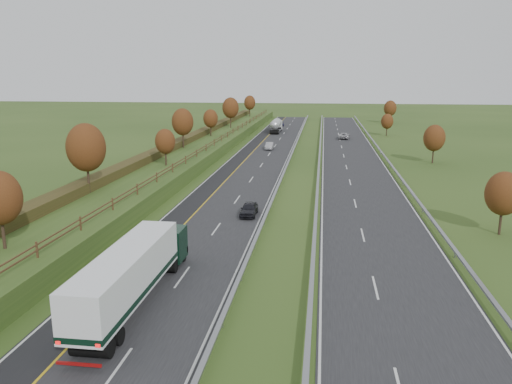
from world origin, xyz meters
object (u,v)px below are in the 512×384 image
box_lorry (134,271)px  car_dark_near (249,209)px  road_tanker (276,125)px  car_oncoming (344,136)px  car_small_far (280,124)px  car_silver_mid (269,146)px

box_lorry → car_dark_near: bearing=79.2°
road_tanker → car_oncoming: bearing=-34.8°
box_lorry → car_small_far: box_lorry is taller
box_lorry → car_silver_mid: (1.11, 71.37, -1.59)m
box_lorry → car_dark_near: box_lorry is taller
car_silver_mid → box_lorry: bearing=-91.8°
car_dark_near → car_oncoming: bearing=79.5°
box_lorry → car_oncoming: size_ratio=3.08×
car_oncoming → car_dark_near: bearing=84.8°
car_dark_near → car_silver_mid: car_dark_near is taller
car_dark_near → car_small_far: same height
car_dark_near → car_oncoming: 69.96m
box_lorry → car_small_far: 120.09m
car_dark_near → car_small_far: bearing=92.8°
car_dark_near → car_small_far: 98.15m
road_tanker → car_oncoming: size_ratio=2.12×
car_small_far → road_tanker: bearing=-94.9°
box_lorry → car_small_far: size_ratio=3.36×
car_silver_mid → road_tanker: bearing=92.1°
box_lorry → car_silver_mid: box_lorry is taller
car_dark_near → car_oncoming: (12.52, 68.83, 0.03)m
car_dark_near → road_tanker: bearing=93.2°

